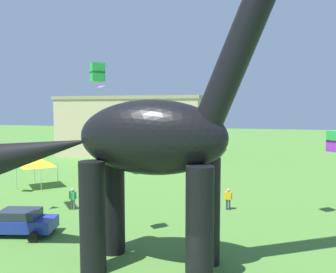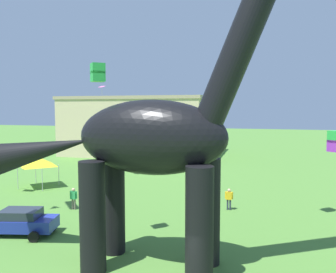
{
  "view_description": "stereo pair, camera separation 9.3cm",
  "coord_description": "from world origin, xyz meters",
  "px_view_note": "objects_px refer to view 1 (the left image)",
  "views": [
    {
      "loc": [
        3.49,
        -12.18,
        7.74
      ],
      "look_at": [
        -0.93,
        4.14,
        6.34
      ],
      "focal_mm": 36.8,
      "sensor_mm": 36.0,
      "label": 1
    },
    {
      "loc": [
        3.58,
        -12.15,
        7.74
      ],
      "look_at": [
        -0.93,
        4.14,
        6.34
      ],
      "focal_mm": 36.8,
      "sensor_mm": 36.0,
      "label": 2
    }
  ],
  "objects_px": {
    "person_near_flyer": "(228,197)",
    "kite_mid_right": "(101,87)",
    "festival_canopy_tent": "(37,162)",
    "kite_mid_left": "(97,72)",
    "parked_sedan_left": "(20,222)",
    "person_far_spectator": "(73,197)",
    "dinosaur_sculpture": "(150,137)"
  },
  "relations": [
    {
      "from": "person_near_flyer",
      "to": "kite_mid_right",
      "type": "height_order",
      "value": "kite_mid_right"
    },
    {
      "from": "festival_canopy_tent",
      "to": "kite_mid_left",
      "type": "distance_m",
      "value": 18.26
    },
    {
      "from": "kite_mid_left",
      "to": "parked_sedan_left",
      "type": "bearing_deg",
      "value": 178.31
    },
    {
      "from": "kite_mid_left",
      "to": "person_far_spectator",
      "type": "bearing_deg",
      "value": 131.93
    },
    {
      "from": "kite_mid_left",
      "to": "kite_mid_right",
      "type": "distance_m",
      "value": 18.27
    },
    {
      "from": "festival_canopy_tent",
      "to": "kite_mid_left",
      "type": "bearing_deg",
      "value": -42.77
    },
    {
      "from": "person_far_spectator",
      "to": "kite_mid_left",
      "type": "bearing_deg",
      "value": -166.13
    },
    {
      "from": "festival_canopy_tent",
      "to": "kite_mid_right",
      "type": "height_order",
      "value": "kite_mid_right"
    },
    {
      "from": "person_far_spectator",
      "to": "kite_mid_right",
      "type": "distance_m",
      "value": 14.36
    },
    {
      "from": "parked_sedan_left",
      "to": "kite_mid_left",
      "type": "distance_m",
      "value": 10.41
    },
    {
      "from": "person_near_flyer",
      "to": "kite_mid_right",
      "type": "xyz_separation_m",
      "value": [
        -14.29,
        7.77,
        9.02
      ]
    },
    {
      "from": "dinosaur_sculpture",
      "to": "kite_mid_right",
      "type": "relative_size",
      "value": 18.67
    },
    {
      "from": "parked_sedan_left",
      "to": "person_far_spectator",
      "type": "distance_m",
      "value": 5.5
    },
    {
      "from": "dinosaur_sculpture",
      "to": "person_far_spectator",
      "type": "bearing_deg",
      "value": 140.36
    },
    {
      "from": "festival_canopy_tent",
      "to": "kite_mid_right",
      "type": "bearing_deg",
      "value": 48.7
    },
    {
      "from": "parked_sedan_left",
      "to": "kite_mid_right",
      "type": "relative_size",
      "value": 4.77
    },
    {
      "from": "person_near_flyer",
      "to": "festival_canopy_tent",
      "type": "bearing_deg",
      "value": 9.01
    },
    {
      "from": "dinosaur_sculpture",
      "to": "parked_sedan_left",
      "type": "height_order",
      "value": "dinosaur_sculpture"
    },
    {
      "from": "person_near_flyer",
      "to": "kite_mid_left",
      "type": "relative_size",
      "value": 1.65
    },
    {
      "from": "dinosaur_sculpture",
      "to": "parked_sedan_left",
      "type": "relative_size",
      "value": 3.91
    },
    {
      "from": "person_far_spectator",
      "to": "kite_mid_right",
      "type": "xyz_separation_m",
      "value": [
        -2.83,
        10.83,
        9.01
      ]
    },
    {
      "from": "parked_sedan_left",
      "to": "kite_mid_right",
      "type": "bearing_deg",
      "value": 85.37
    },
    {
      "from": "dinosaur_sculpture",
      "to": "parked_sedan_left",
      "type": "bearing_deg",
      "value": 168.58
    },
    {
      "from": "dinosaur_sculpture",
      "to": "kite_mid_right",
      "type": "xyz_separation_m",
      "value": [
        -11.5,
        18.35,
        3.65
      ]
    },
    {
      "from": "parked_sedan_left",
      "to": "kite_mid_left",
      "type": "xyz_separation_m",
      "value": [
        5.43,
        -0.16,
        8.87
      ]
    },
    {
      "from": "parked_sedan_left",
      "to": "festival_canopy_tent",
      "type": "distance_m",
      "value": 13.32
    },
    {
      "from": "person_far_spectator",
      "to": "festival_canopy_tent",
      "type": "distance_m",
      "value": 9.41
    },
    {
      "from": "person_far_spectator",
      "to": "kite_mid_left",
      "type": "height_order",
      "value": "kite_mid_left"
    },
    {
      "from": "kite_mid_left",
      "to": "kite_mid_right",
      "type": "bearing_deg",
      "value": 115.62
    },
    {
      "from": "person_near_flyer",
      "to": "festival_canopy_tent",
      "type": "relative_size",
      "value": 0.52
    },
    {
      "from": "parked_sedan_left",
      "to": "festival_canopy_tent",
      "type": "bearing_deg",
      "value": 108.3
    },
    {
      "from": "person_near_flyer",
      "to": "person_far_spectator",
      "type": "bearing_deg",
      "value": 32.18
    }
  ]
}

